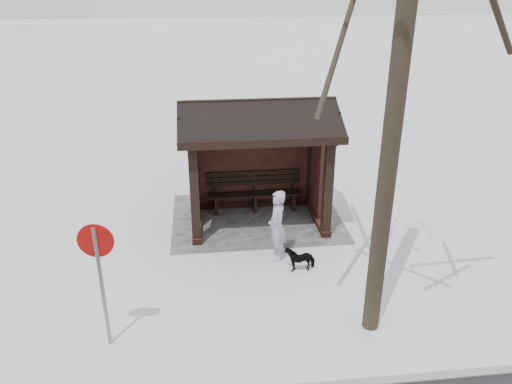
# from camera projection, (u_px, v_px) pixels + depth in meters

# --- Properties ---
(ground) EXTENTS (120.00, 120.00, 0.00)m
(ground) POSITION_uv_depth(u_px,v_px,m) (257.00, 221.00, 12.43)
(ground) COLOR white
(ground) RESTS_ON ground
(trampled_patch) EXTENTS (4.20, 3.20, 0.02)m
(trampled_patch) POSITION_uv_depth(u_px,v_px,m) (257.00, 217.00, 12.61)
(trampled_patch) COLOR gray
(trampled_patch) RESTS_ON ground
(bus_shelter) EXTENTS (3.60, 2.40, 3.09)m
(bus_shelter) POSITION_uv_depth(u_px,v_px,m) (257.00, 136.00, 11.70)
(bus_shelter) COLOR #3C1D16
(bus_shelter) RESTS_ON ground
(pedestrian) EXTENTS (0.42, 0.60, 1.57)m
(pedestrian) POSITION_uv_depth(u_px,v_px,m) (277.00, 226.00, 10.54)
(pedestrian) COLOR #AEA2BE
(pedestrian) RESTS_ON ground
(dog) EXTENTS (0.64, 0.33, 0.52)m
(dog) POSITION_uv_depth(u_px,v_px,m) (300.00, 258.00, 10.34)
(dog) COLOR black
(dog) RESTS_ON ground
(road_sign) EXTENTS (0.57, 0.11, 2.24)m
(road_sign) POSITION_uv_depth(u_px,v_px,m) (98.00, 259.00, 7.73)
(road_sign) COLOR gray
(road_sign) RESTS_ON ground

